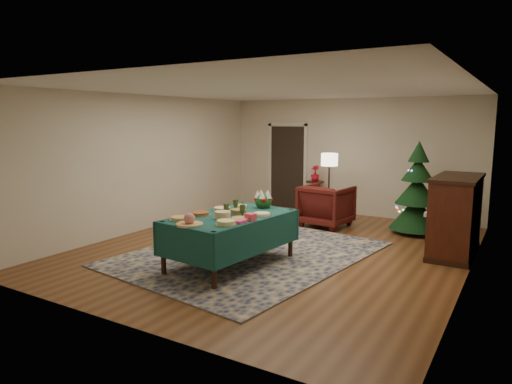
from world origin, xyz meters
The scene contains 26 objects.
room_shell centered at (0.00, 0.00, 1.35)m, with size 7.00×7.00×7.00m.
doorway centered at (-1.60, 3.48, 1.10)m, with size 1.08×0.04×2.16m.
rug centered at (-0.23, -0.54, 0.01)m, with size 3.20×4.20×0.02m, color #131E49.
buffet_table centered at (-0.17, -1.19, 0.63)m, with size 1.40×2.13×0.78m.
platter_0 centered at (-0.60, -1.84, 0.81)m, with size 0.31×0.31×0.05m.
platter_1 centered at (-0.28, -2.02, 0.85)m, with size 0.38×0.38×0.17m.
platter_2 centered at (0.14, -1.76, 0.81)m, with size 0.30×0.30×0.06m.
platter_3 centered at (-0.56, -1.44, 0.81)m, with size 0.32×0.32×0.05m.
platter_4 centered at (-0.14, -1.45, 0.84)m, with size 0.27×0.27×0.11m.
platter_5 centered at (0.16, -1.42, 0.80)m, with size 0.30×0.30×0.04m.
platter_6 centered at (-0.48, -0.96, 0.81)m, with size 0.30×0.30×0.05m.
platter_7 centered at (-0.11, -1.05, 0.82)m, with size 0.28×0.28×0.08m.
platter_8 centered at (0.25, -0.97, 0.80)m, with size 0.29×0.29×0.04m.
platter_9 centered at (-0.37, -0.60, 0.80)m, with size 0.25×0.25×0.04m.
goblet_0 centered at (-0.29, -0.87, 0.88)m, with size 0.08×0.08×0.18m.
goblet_1 centered at (0.05, -1.20, 0.88)m, with size 0.08×0.08×0.18m.
goblet_2 centered at (-0.20, -1.25, 0.88)m, with size 0.08×0.08×0.18m.
napkin_stack centered at (0.22, -1.55, 0.80)m, with size 0.16×0.16×0.04m, color #F8449A.
gift_box centered at (0.28, -1.35, 0.84)m, with size 0.13×0.13×0.10m, color #FA4568.
centerpiece centered at (-0.05, -0.42, 0.92)m, with size 0.28×0.28×0.32m.
armchair centered at (0.06, 2.03, 0.48)m, with size 0.93×0.87×0.96m, color #4A130F.
floor_lamp centered at (-0.09, 2.53, 1.27)m, with size 0.36×0.36×1.49m.
side_table centered at (-0.71, 3.20, 0.37)m, with size 0.43×0.43×0.76m.
potted_plant centered at (-0.71, 3.20, 0.87)m, with size 0.21×0.38×0.21m, color red.
christmas_tree centered at (1.80, 2.36, 0.82)m, with size 1.27×1.27×1.82m.
piano centered at (2.66, 1.20, 0.64)m, with size 0.73×1.52×1.31m.
Camera 1 is at (3.62, -6.76, 2.20)m, focal length 32.00 mm.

